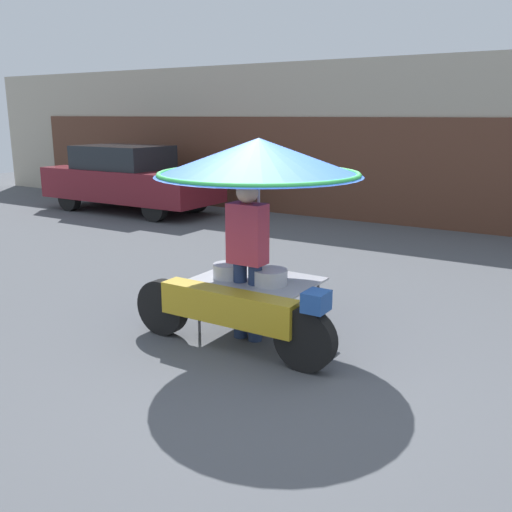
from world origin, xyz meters
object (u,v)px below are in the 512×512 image
(vendor_motorcycle_cart, at_px, (256,181))
(parked_car, at_px, (129,178))
(vendor_person, at_px, (247,253))
(potted_plant, at_px, (86,180))

(vendor_motorcycle_cart, distance_m, parked_car, 8.47)
(vendor_motorcycle_cart, relative_size, vendor_person, 1.39)
(vendor_person, xyz_separation_m, potted_plant, (-9.32, 6.24, -0.42))
(vendor_motorcycle_cart, xyz_separation_m, vendor_person, (-0.01, -0.15, -0.71))
(vendor_motorcycle_cart, xyz_separation_m, potted_plant, (-9.33, 6.09, -1.13))
(vendor_motorcycle_cart, height_order, potted_plant, vendor_motorcycle_cart)
(vendor_person, bearing_deg, potted_plant, 146.21)
(parked_car, height_order, potted_plant, parked_car)
(parked_car, bearing_deg, vendor_person, -37.98)
(vendor_person, bearing_deg, vendor_motorcycle_cart, 86.88)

